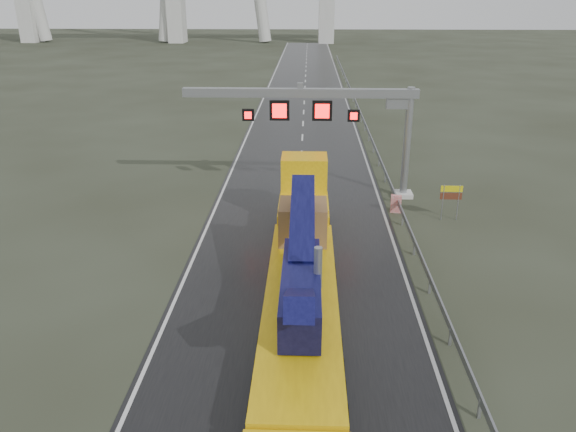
{
  "coord_description": "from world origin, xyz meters",
  "views": [
    {
      "loc": [
        0.52,
        -17.49,
        12.66
      ],
      "look_at": [
        -0.34,
        6.18,
        3.2
      ],
      "focal_mm": 35.0,
      "sensor_mm": 36.0,
      "label": 1
    }
  ],
  "objects_px": {
    "sign_gantry": "(333,112)",
    "exit_sign_pair": "(451,196)",
    "heavy_haul_truck": "(303,240)",
    "striped_barrier": "(396,204)"
  },
  "relations": [
    {
      "from": "sign_gantry",
      "to": "striped_barrier",
      "type": "bearing_deg",
      "value": -36.82
    },
    {
      "from": "heavy_haul_truck",
      "to": "striped_barrier",
      "type": "bearing_deg",
      "value": 56.28
    },
    {
      "from": "sign_gantry",
      "to": "heavy_haul_truck",
      "type": "height_order",
      "value": "sign_gantry"
    },
    {
      "from": "heavy_haul_truck",
      "to": "exit_sign_pair",
      "type": "height_order",
      "value": "heavy_haul_truck"
    },
    {
      "from": "heavy_haul_truck",
      "to": "sign_gantry",
      "type": "bearing_deg",
      "value": 81.18
    },
    {
      "from": "striped_barrier",
      "to": "heavy_haul_truck",
      "type": "bearing_deg",
      "value": -114.42
    },
    {
      "from": "heavy_haul_truck",
      "to": "exit_sign_pair",
      "type": "relative_size",
      "value": 9.21
    },
    {
      "from": "sign_gantry",
      "to": "exit_sign_pair",
      "type": "distance_m",
      "value": 8.98
    },
    {
      "from": "sign_gantry",
      "to": "exit_sign_pair",
      "type": "height_order",
      "value": "sign_gantry"
    },
    {
      "from": "sign_gantry",
      "to": "striped_barrier",
      "type": "relative_size",
      "value": 13.65
    }
  ]
}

